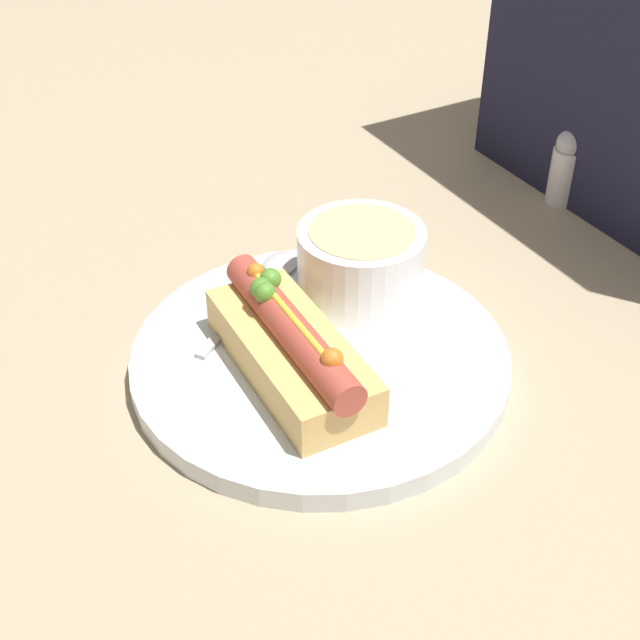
% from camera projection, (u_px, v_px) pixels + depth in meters
% --- Properties ---
extents(ground_plane, '(4.00, 4.00, 0.00)m').
position_uv_depth(ground_plane, '(320.00, 368.00, 0.66)').
color(ground_plane, tan).
extents(dinner_plate, '(0.28, 0.28, 0.02)m').
position_uv_depth(dinner_plate, '(320.00, 360.00, 0.66)').
color(dinner_plate, white).
rests_on(dinner_plate, ground_plane).
extents(hot_dog, '(0.17, 0.07, 0.06)m').
position_uv_depth(hot_dog, '(291.00, 347.00, 0.62)').
color(hot_dog, '#DBAD60').
rests_on(hot_dog, dinner_plate).
extents(soup_bowl, '(0.10, 0.10, 0.06)m').
position_uv_depth(soup_bowl, '(361.00, 260.00, 0.69)').
color(soup_bowl, white).
rests_on(soup_bowl, dinner_plate).
extents(spoon, '(0.10, 0.13, 0.01)m').
position_uv_depth(spoon, '(269.00, 277.00, 0.72)').
color(spoon, '#B7B7BC').
rests_on(spoon, dinner_plate).
extents(salt_shaker, '(0.03, 0.03, 0.07)m').
position_uv_depth(salt_shaker, '(566.00, 167.00, 0.84)').
color(salt_shaker, silver).
rests_on(salt_shaker, ground_plane).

